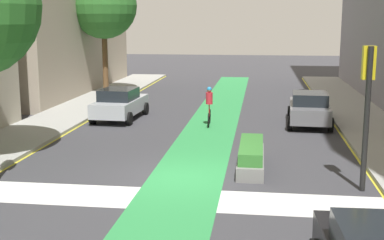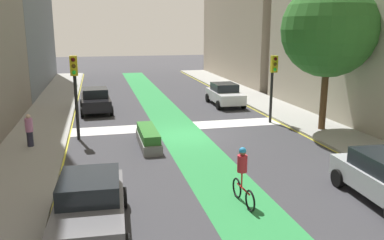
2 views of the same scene
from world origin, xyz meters
name	(u,v)px [view 2 (image 2 of 2)]	position (x,y,z in m)	size (l,w,h in m)	color
ground_plane	(187,135)	(0.00, 0.00, 0.00)	(120.00, 120.00, 0.00)	#38383D
bike_lane_paint	(183,135)	(0.19, 0.00, 0.00)	(2.40, 60.00, 0.01)	#2D8C47
crosswalk_band	(179,126)	(0.00, -2.00, 0.00)	(12.00, 1.80, 0.01)	silver
sidewalk_left	(316,126)	(-7.50, 0.00, 0.07)	(3.00, 60.00, 0.15)	#9E9E99
curb_stripe_left	(291,129)	(-6.00, 0.00, 0.01)	(0.16, 60.00, 0.01)	yellow
sidewalk_right	(35,143)	(7.50, 0.00, 0.07)	(3.00, 60.00, 0.15)	#9E9E99
curb_stripe_right	(67,143)	(6.00, 0.00, 0.01)	(0.16, 60.00, 0.01)	yellow
traffic_signal_near_right	(75,82)	(5.46, -0.43, 2.94)	(0.35, 0.52, 4.19)	black
traffic_signal_near_left	(273,76)	(-5.47, -1.55, 2.78)	(0.35, 0.52, 3.95)	black
car_grey_right_far	(90,205)	(4.76, 9.21, 0.80)	(2.19, 4.28, 1.57)	slate
car_white_left_near	(225,94)	(-4.52, -7.46, 0.80)	(2.08, 4.23, 1.57)	silver
car_black_right_near	(96,100)	(4.58, -7.24, 0.80)	(2.16, 4.27, 1.57)	black
cyclist_in_lane	(243,175)	(0.06, 8.44, 0.97)	(0.32, 1.73, 1.86)	black
pedestrian_sidewalk_right_a	(29,130)	(7.56, 0.70, 0.92)	(0.34, 0.34, 1.52)	#262638
street_tree_near	(329,30)	(-7.31, 0.90, 5.39)	(4.90, 4.90, 7.71)	brown
median_planter	(148,138)	(2.19, 1.43, 0.40)	(0.85, 3.49, 0.85)	slate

